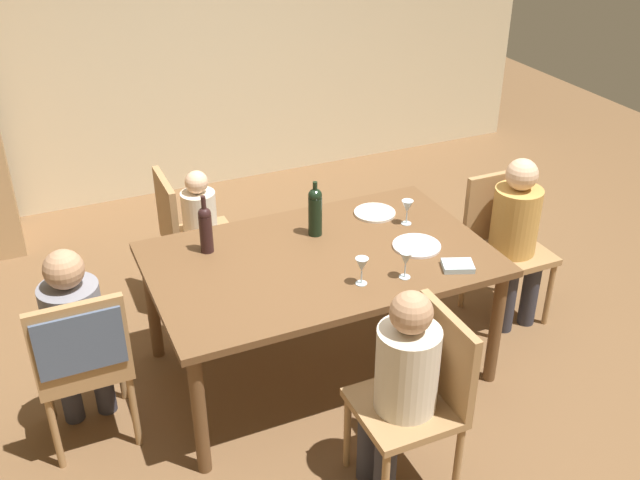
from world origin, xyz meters
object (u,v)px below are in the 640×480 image
at_px(chair_right_end, 503,237).
at_px(wine_glass_near_right, 406,260).
at_px(person_woman_host, 401,380).
at_px(person_man_guest, 76,329).
at_px(chair_near, 422,390).
at_px(chair_far_left, 187,232).
at_px(person_man_bearded, 517,230).
at_px(dinner_plate_host, 417,246).
at_px(wine_glass_near_left, 407,207).
at_px(chair_left_end, 81,353).
at_px(wine_bottle_dark_red, 315,210).
at_px(wine_bottle_tall_green, 206,228).
at_px(dinner_plate_guest_left, 375,213).
at_px(person_child_small, 204,225).
at_px(dining_table, 320,268).
at_px(wine_glass_centre, 362,266).

distance_m(chair_right_end, wine_glass_near_right, 1.13).
distance_m(person_woman_host, person_man_guest, 1.59).
height_order(chair_near, chair_far_left, same).
height_order(person_man_bearded, dinner_plate_host, person_man_bearded).
bearing_deg(wine_glass_near_left, person_man_bearded, -13.21).
bearing_deg(person_man_bearded, chair_left_end, 2.18).
distance_m(person_woman_host, wine_bottle_dark_red, 1.21).
relative_size(chair_left_end, wine_bottle_tall_green, 2.78).
relative_size(wine_bottle_tall_green, wine_bottle_dark_red, 1.02).
xyz_separation_m(chair_left_end, dinner_plate_guest_left, (1.79, 0.44, 0.16)).
height_order(person_child_small, dinner_plate_guest_left, person_child_small).
relative_size(chair_far_left, person_woman_host, 0.85).
xyz_separation_m(wine_bottle_tall_green, wine_glass_near_right, (0.85, -0.67, -0.04)).
xyz_separation_m(wine_bottle_dark_red, dinner_plate_host, (0.45, -0.36, -0.14)).
xyz_separation_m(dining_table, dinner_plate_host, (0.53, -0.12, 0.08)).
bearing_deg(chair_near, dining_table, 5.27).
bearing_deg(wine_glass_near_right, wine_glass_centre, 170.98).
height_order(chair_left_end, person_man_bearded, person_man_bearded).
xyz_separation_m(chair_near, chair_right_end, (1.20, 1.03, 0.00)).
relative_size(chair_right_end, wine_glass_near_left, 6.17).
bearing_deg(wine_glass_centre, dinner_plate_guest_left, 57.32).
distance_m(chair_near, wine_glass_near_right, 0.70).
xyz_separation_m(wine_bottle_dark_red, wine_glass_near_right, (0.24, -0.60, -0.05)).
distance_m(chair_near, wine_bottle_tall_green, 1.44).
height_order(chair_far_left, person_man_bearded, person_man_bearded).
relative_size(dining_table, person_child_small, 1.95).
bearing_deg(dining_table, dinner_plate_host, -13.33).
height_order(chair_left_end, wine_bottle_tall_green, wine_bottle_tall_green).
xyz_separation_m(person_man_bearded, wine_bottle_tall_green, (-1.83, 0.32, 0.26)).
height_order(chair_near, chair_left_end, same).
relative_size(person_woman_host, wine_glass_near_left, 7.27).
xyz_separation_m(chair_left_end, person_child_small, (0.90, 1.07, -0.03)).
height_order(chair_left_end, wine_glass_near_left, chair_left_end).
xyz_separation_m(chair_left_end, person_man_guest, (0.00, 0.15, 0.04)).
bearing_deg(chair_right_end, dining_table, 3.86).
bearing_deg(chair_far_left, dinner_plate_guest_left, 57.83).
xyz_separation_m(person_woman_host, person_man_guest, (-1.26, 0.97, 0.00)).
bearing_deg(person_man_guest, wine_glass_near_left, 3.29).
bearing_deg(wine_glass_centre, wine_glass_near_left, 41.51).
distance_m(person_woman_host, wine_glass_near_right, 0.70).
distance_m(dining_table, chair_near, 0.96).
bearing_deg(chair_far_left, person_man_bearded, 61.51).
bearing_deg(wine_glass_centre, person_man_guest, 165.36).
xyz_separation_m(dining_table, wine_glass_centre, (0.08, -0.33, 0.18)).
height_order(chair_left_end, person_woman_host, person_woman_host).
xyz_separation_m(chair_left_end, wine_glass_near_left, (1.90, 0.26, 0.26)).
bearing_deg(wine_glass_centre, dining_table, 103.60).
xyz_separation_m(chair_near, person_woman_host, (-0.11, 0.00, 0.10)).
height_order(person_man_bearded, person_man_guest, person_man_bearded).
distance_m(chair_right_end, person_child_small, 1.88).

